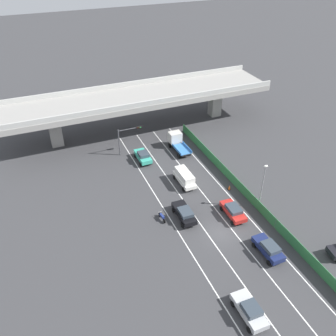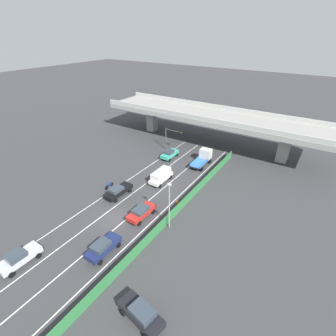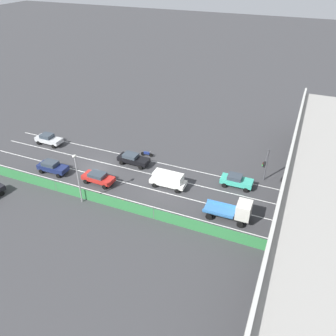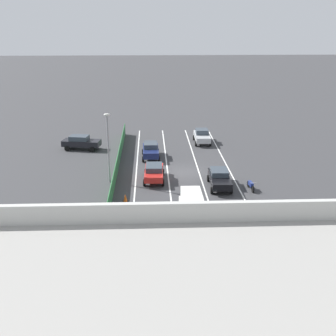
# 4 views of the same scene
# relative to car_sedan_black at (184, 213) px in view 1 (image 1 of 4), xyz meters

# --- Properties ---
(ground_plane) EXTENTS (300.00, 300.00, 0.00)m
(ground_plane) POSITION_rel_car_sedan_black_xyz_m (3.10, -4.24, -0.90)
(ground_plane) COLOR #38383A
(lane_line_left_edge) EXTENTS (0.14, 46.38, 0.01)m
(lane_line_left_edge) POSITION_rel_car_sedan_black_xyz_m (-1.79, 0.95, -0.90)
(lane_line_left_edge) COLOR silver
(lane_line_left_edge) RESTS_ON ground
(lane_line_mid_left) EXTENTS (0.14, 46.38, 0.01)m
(lane_line_mid_left) POSITION_rel_car_sedan_black_xyz_m (1.47, 0.95, -0.90)
(lane_line_mid_left) COLOR silver
(lane_line_mid_left) RESTS_ON ground
(lane_line_mid_right) EXTENTS (0.14, 46.38, 0.01)m
(lane_line_mid_right) POSITION_rel_car_sedan_black_xyz_m (4.73, 0.95, -0.90)
(lane_line_mid_right) COLOR silver
(lane_line_mid_right) RESTS_ON ground
(lane_line_right_edge) EXTENTS (0.14, 46.38, 0.01)m
(lane_line_right_edge) POSITION_rel_car_sedan_black_xyz_m (7.98, 0.95, -0.90)
(lane_line_right_edge) COLOR silver
(lane_line_right_edge) RESTS_ON ground
(elevated_overpass) EXTENTS (48.87, 10.13, 7.67)m
(elevated_overpass) POSITION_rel_car_sedan_black_xyz_m (3.10, 26.14, 5.14)
(elevated_overpass) COLOR gray
(elevated_overpass) RESTS_ON ground
(green_fence) EXTENTS (0.10, 42.48, 1.53)m
(green_fence) POSITION_rel_car_sedan_black_xyz_m (9.94, 0.95, -0.13)
(green_fence) COLOR #2D753D
(green_fence) RESTS_ON ground
(car_sedan_black) EXTENTS (2.12, 4.74, 1.61)m
(car_sedan_black) POSITION_rel_car_sedan_black_xyz_m (0.00, 0.00, 0.00)
(car_sedan_black) COLOR black
(car_sedan_black) RESTS_ON ground
(car_sedan_navy) EXTENTS (2.02, 4.39, 1.69)m
(car_sedan_navy) POSITION_rel_car_sedan_black_xyz_m (6.46, -9.46, 0.04)
(car_sedan_navy) COLOR navy
(car_sedan_navy) RESTS_ON ground
(car_van_white) EXTENTS (2.03, 4.83, 2.10)m
(car_van_white) POSITION_rel_car_sedan_black_xyz_m (3.25, 7.00, 0.30)
(car_van_white) COLOR silver
(car_van_white) RESTS_ON ground
(car_sedan_silver) EXTENTS (2.05, 4.46, 1.72)m
(car_sedan_silver) POSITION_rel_car_sedan_black_xyz_m (-0.12, -15.56, 0.03)
(car_sedan_silver) COLOR #B7BABC
(car_sedan_silver) RESTS_ON ground
(car_sedan_red) EXTENTS (2.13, 4.51, 1.56)m
(car_sedan_red) POSITION_rel_car_sedan_black_xyz_m (6.16, -2.05, -0.01)
(car_sedan_red) COLOR red
(car_sedan_red) RESTS_ON ground
(car_taxi_teal) EXTENTS (2.02, 4.25, 1.68)m
(car_taxi_teal) POSITION_rel_car_sedan_black_xyz_m (-0.38, 15.33, 0.02)
(car_taxi_teal) COLOR teal
(car_taxi_teal) RESTS_ON ground
(flatbed_truck_blue) EXTENTS (2.43, 5.44, 2.68)m
(flatbed_truck_blue) POSITION_rel_car_sedan_black_xyz_m (6.37, 16.89, 0.46)
(flatbed_truck_blue) COLOR black
(flatbed_truck_blue) RESTS_ON ground
(motorcycle) EXTENTS (0.60, 1.95, 0.93)m
(motorcycle) POSITION_rel_car_sedan_black_xyz_m (-2.80, 0.88, -0.44)
(motorcycle) COLOR black
(motorcycle) RESTS_ON ground
(traffic_light) EXTENTS (4.08, 0.40, 4.83)m
(traffic_light) POSITION_rel_car_sedan_black_xyz_m (-1.83, 18.55, 2.60)
(traffic_light) COLOR #47474C
(traffic_light) RESTS_ON ground
(street_lamp) EXTENTS (0.60, 0.36, 6.81)m
(street_lamp) POSITION_rel_car_sedan_black_xyz_m (10.49, -1.74, 3.26)
(street_lamp) COLOR gray
(street_lamp) RESTS_ON ground
(traffic_cone) EXTENTS (0.47, 0.47, 0.70)m
(traffic_cone) POSITION_rel_car_sedan_black_xyz_m (8.73, 3.20, -0.57)
(traffic_cone) COLOR orange
(traffic_cone) RESTS_ON ground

